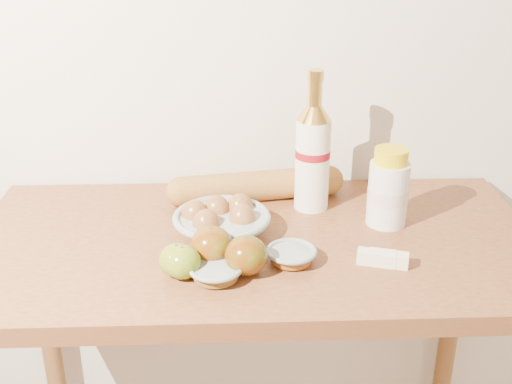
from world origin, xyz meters
TOP-DOWN VIEW (x-y plane):
  - back_wall at (0.00, 1.51)m, footprint 3.50×0.02m
  - table at (0.00, 1.18)m, footprint 1.20×0.60m
  - bourbon_bottle at (0.13, 1.33)m, footprint 0.09×0.09m
  - cream_bottle at (0.29, 1.24)m, footprint 0.11×0.11m
  - egg_bowl at (-0.07, 1.20)m, footprint 0.26×0.26m
  - baguette at (0.01, 1.37)m, footprint 0.43×0.14m
  - apple_yellowgreen at (-0.15, 1.04)m, footprint 0.09×0.09m
  - apple_redgreen_front at (-0.02, 1.04)m, footprint 0.11×0.11m
  - apple_redgreen_right at (-0.09, 1.08)m, footprint 0.11×0.11m
  - sugar_bowl at (-0.08, 1.02)m, footprint 0.13×0.13m
  - syrup_bowl at (0.07, 1.08)m, footprint 0.11×0.11m
  - butter_stick at (0.24, 1.06)m, footprint 0.10×0.05m
  - apple_extra at (-0.14, 1.03)m, footprint 0.09×0.09m

SIDE VIEW (x-z plane):
  - table at x=0.00m, z-range 0.33..1.23m
  - butter_stick at x=0.24m, z-range 0.90..0.93m
  - syrup_bowl at x=0.07m, z-range 0.90..0.93m
  - sugar_bowl at x=-0.08m, z-range 0.90..0.93m
  - egg_bowl at x=-0.07m, z-range 0.89..0.97m
  - apple_yellowgreen at x=-0.15m, z-range 0.90..0.96m
  - apple_extra at x=-0.14m, z-range 0.90..0.96m
  - baguette at x=0.01m, z-range 0.90..0.97m
  - apple_redgreen_front at x=-0.02m, z-range 0.90..0.98m
  - apple_redgreen_right at x=-0.09m, z-range 0.90..0.98m
  - cream_bottle at x=0.29m, z-range 0.89..1.07m
  - bourbon_bottle at x=0.13m, z-range 0.87..1.19m
  - back_wall at x=0.00m, z-range 0.00..2.60m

